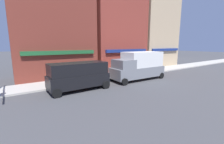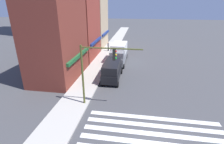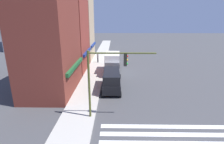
% 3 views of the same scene
% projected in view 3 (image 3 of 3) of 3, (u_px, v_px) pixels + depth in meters
% --- Properties ---
extents(storefront_row, '(25.55, 5.30, 13.38)m').
position_uv_depth(storefront_row, '(70.00, 33.00, 27.79)').
color(storefront_row, maroon).
rests_on(storefront_row, ground_plane).
extents(traffic_signal, '(0.32, 5.34, 5.85)m').
position_uv_depth(traffic_signal, '(105.00, 73.00, 13.85)').
color(traffic_signal, '#474C1E').
rests_on(traffic_signal, ground_plane).
extents(van_black, '(5.03, 2.22, 2.34)m').
position_uv_depth(van_black, '(112.00, 80.00, 20.63)').
color(van_black, black).
rests_on(van_black, ground_plane).
extents(box_truck_grey, '(6.25, 2.42, 3.04)m').
position_uv_depth(box_truck_grey, '(112.00, 63.00, 27.14)').
color(box_truck_grey, slate).
rests_on(box_truck_grey, ground_plane).
extents(pedestrian_grey_coat, '(0.32, 0.32, 1.77)m').
position_uv_depth(pedestrian_grey_coat, '(98.00, 58.00, 33.41)').
color(pedestrian_grey_coat, '#23232D').
rests_on(pedestrian_grey_coat, sidewalk_left).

